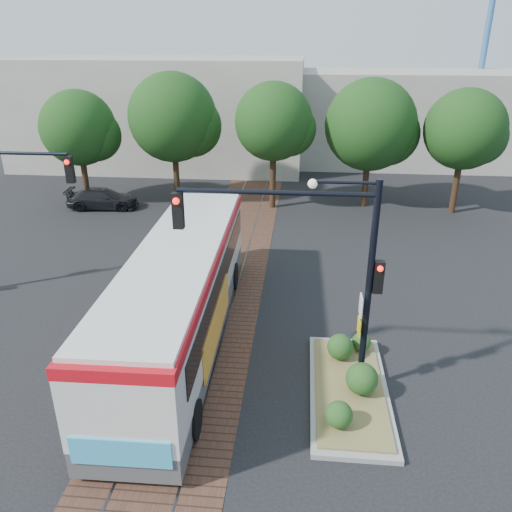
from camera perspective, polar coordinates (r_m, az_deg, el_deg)
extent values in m
plane|color=black|center=(16.10, -7.39, -11.99)|extent=(120.00, 120.00, 0.00)
cube|color=#513225|center=(19.41, -4.88, -5.17)|extent=(3.60, 40.00, 0.01)
cube|color=slate|center=(19.55, -7.06, -5.02)|extent=(0.06, 40.00, 0.01)
cube|color=slate|center=(19.30, -2.68, -5.26)|extent=(0.06, 40.00, 0.01)
cylinder|color=#382314|center=(32.60, -18.92, 8.30)|extent=(0.36, 0.36, 2.86)
sphere|color=black|center=(32.00, -19.65, 13.61)|extent=(4.40, 4.40, 4.40)
cylinder|color=#382314|center=(31.50, -9.08, 9.02)|extent=(0.36, 0.36, 3.12)
sphere|color=black|center=(30.82, -9.51, 15.35)|extent=(5.20, 5.20, 5.20)
cylinder|color=#382314|center=(29.77, 1.92, 8.72)|extent=(0.36, 0.36, 3.39)
sphere|color=black|center=(29.10, 2.02, 15.10)|extent=(4.40, 4.40, 4.40)
cylinder|color=#382314|center=(30.79, 12.39, 8.18)|extent=(0.36, 0.36, 2.86)
sphere|color=black|center=(30.10, 12.96, 14.38)|extent=(5.20, 5.20, 5.20)
cylinder|color=#382314|center=(31.01, 21.84, 7.40)|extent=(0.36, 0.36, 3.12)
sphere|color=black|center=(30.37, 22.76, 13.21)|extent=(4.40, 4.40, 4.40)
cube|color=#ADA899|center=(42.59, -10.31, 16.03)|extent=(22.00, 12.00, 8.00)
cube|color=#ADA899|center=(44.00, 17.48, 14.93)|extent=(18.00, 10.00, 7.00)
cylinder|color=#3F72B2|center=(49.00, 24.75, 21.22)|extent=(0.50, 0.50, 18.00)
cube|color=#49494C|center=(17.00, -8.36, -7.67)|extent=(2.78, 12.42, 0.72)
cube|color=silver|center=(16.35, -8.63, -3.64)|extent=(2.80, 12.42, 1.96)
cube|color=black|center=(16.48, -8.46, -2.19)|extent=(2.85, 11.19, 0.93)
cube|color=red|center=(15.87, -8.88, 0.01)|extent=(2.85, 12.42, 0.31)
cube|color=silver|center=(15.79, -8.92, 0.70)|extent=(2.72, 12.01, 0.14)
cube|color=black|center=(11.27, -15.63, -15.76)|extent=(1.65, 0.15, 0.93)
cube|color=#36A7DA|center=(11.96, -15.23, -20.90)|extent=(2.27, 0.10, 0.72)
cube|color=orange|center=(15.52, -4.44, -7.62)|extent=(0.14, 4.64, 1.13)
cylinder|color=black|center=(13.92, -17.38, -16.88)|extent=(0.38, 1.04, 1.03)
cylinder|color=black|center=(13.30, -7.33, -18.03)|extent=(0.38, 1.04, 1.03)
cylinder|color=black|center=(20.64, -9.27, -1.99)|extent=(0.38, 1.04, 1.03)
cylinder|color=black|center=(20.22, -2.72, -2.24)|extent=(0.38, 1.04, 1.03)
cube|color=gray|center=(15.00, 10.56, -14.88)|extent=(2.20, 5.20, 0.15)
cube|color=olive|center=(14.93, 10.59, -14.54)|extent=(1.90, 4.80, 0.08)
sphere|color=#1E4719|center=(13.42, 9.47, -17.40)|extent=(0.70, 0.70, 0.70)
sphere|color=#1E4719|center=(14.52, 12.01, -13.51)|extent=(0.90, 0.90, 0.90)
sphere|color=#1E4719|center=(15.79, 9.60, -10.14)|extent=(0.80, 0.80, 0.80)
sphere|color=#1E4719|center=(16.34, 11.95, -9.52)|extent=(0.60, 0.60, 0.60)
cylinder|color=black|center=(13.52, 12.74, -3.85)|extent=(0.18, 0.18, 6.00)
cylinder|color=black|center=(12.45, 2.26, 7.25)|extent=(5.00, 0.12, 0.12)
cube|color=black|center=(12.98, -8.91, 5.13)|extent=(0.28, 0.22, 0.95)
sphere|color=#FF190C|center=(12.76, -9.14, 6.21)|extent=(0.18, 0.18, 0.18)
cube|color=black|center=(13.38, 13.83, -2.35)|extent=(0.26, 0.20, 0.90)
sphere|color=#FF190C|center=(13.14, 14.02, -1.42)|extent=(0.16, 0.16, 0.16)
cube|color=white|center=(13.58, 11.89, -5.56)|extent=(0.04, 0.45, 0.55)
cube|color=yellow|center=(13.90, 11.67, -7.90)|extent=(0.04, 0.45, 0.45)
cylinder|color=black|center=(12.39, 10.23, 8.27)|extent=(1.60, 0.08, 0.08)
sphere|color=silver|center=(12.36, 6.49, 8.21)|extent=(0.24, 0.24, 0.24)
cylinder|color=black|center=(20.10, -26.65, 10.48)|extent=(4.50, 0.12, 0.12)
cube|color=black|center=(19.13, -20.53, 9.22)|extent=(0.28, 0.22, 0.95)
sphere|color=#FF190C|center=(18.95, -20.83, 9.99)|extent=(0.18, 0.18, 0.18)
imported|color=black|center=(31.21, -17.10, 6.30)|extent=(4.31, 2.10, 1.21)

